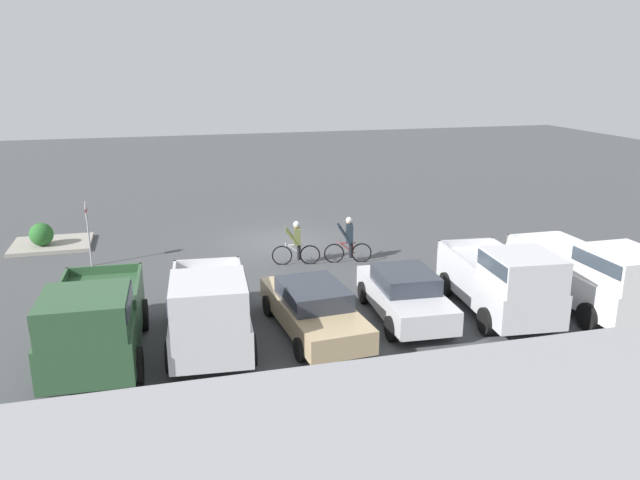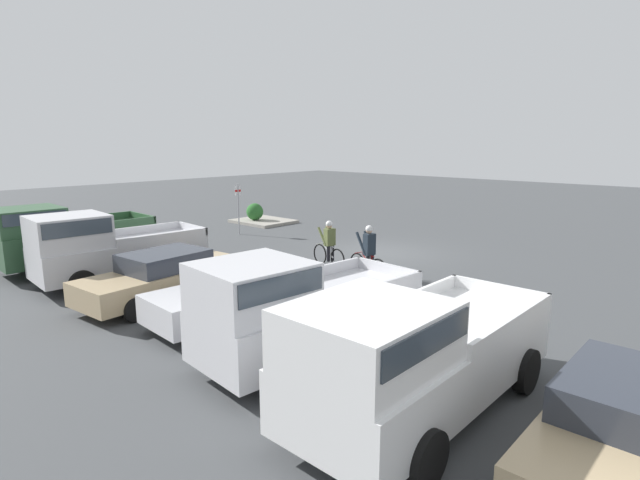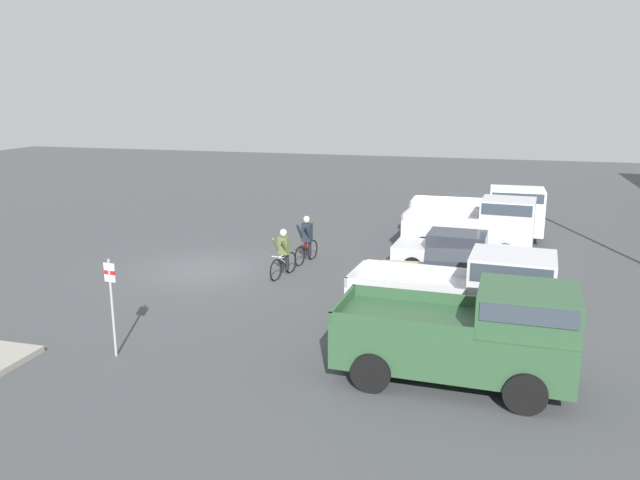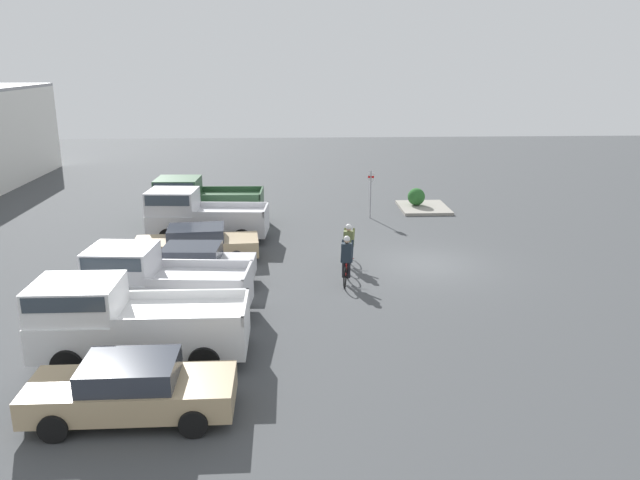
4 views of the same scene
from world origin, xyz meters
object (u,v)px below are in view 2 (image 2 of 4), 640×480
shrub (255,212)px  fire_lane_sign (238,204)px  pickup_truck_2 (105,247)px  cyclist_1 (368,252)px  sedan_0 (627,425)px  sedan_1 (236,292)px  pickup_truck_3 (64,236)px  cyclist_0 (329,244)px  sedan_2 (165,276)px  pickup_truck_0 (412,353)px  pickup_truck_1 (295,309)px

shrub → fire_lane_sign: bearing=127.0°
pickup_truck_2 → shrub: (5.61, -10.75, -0.54)m
cyclist_1 → fire_lane_sign: fire_lane_sign is taller
sedan_0 → sedan_1: sedan_1 is taller
cyclist_1 → fire_lane_sign: size_ratio=0.73×
pickup_truck_3 → cyclist_0: 9.14m
sedan_1 → pickup_truck_2: 5.69m
sedan_0 → cyclist_0: size_ratio=2.57×
sedan_2 → sedan_0: bearing=-179.3°
pickup_truck_3 → pickup_truck_2: bearing=-176.6°
cyclist_0 → fire_lane_sign: fire_lane_sign is taller
sedan_2 → cyclist_0: (-0.88, -5.89, 0.12)m
fire_lane_sign → pickup_truck_0: bearing=150.5°
pickup_truck_1 → sedan_1: pickup_truck_1 is taller
pickup_truck_3 → fire_lane_sign: bearing=-84.5°
pickup_truck_0 → pickup_truck_2: pickup_truck_2 is taller
pickup_truck_2 → cyclist_1: bearing=-133.2°
shrub → pickup_truck_1: bearing=142.3°
sedan_1 → pickup_truck_3: pickup_truck_3 is taller
cyclist_0 → cyclist_1: 1.93m
pickup_truck_1 → cyclist_1: 6.68m
pickup_truck_1 → pickup_truck_3: size_ratio=0.98×
sedan_1 → cyclist_0: bearing=-71.2°
sedan_0 → shrub: size_ratio=4.93×
pickup_truck_0 → sedan_1: pickup_truck_0 is taller
pickup_truck_1 → cyclist_1: (2.76, -6.07, -0.28)m
cyclist_0 → fire_lane_sign: size_ratio=0.73×
sedan_1 → pickup_truck_2: pickup_truck_2 is taller
pickup_truck_0 → pickup_truck_3: pickup_truck_3 is taller
fire_lane_sign → cyclist_1: bearing=167.6°
pickup_truck_0 → fire_lane_sign: 17.00m
pickup_truck_0 → cyclist_0: pickup_truck_0 is taller
pickup_truck_0 → shrub: (16.85, -11.08, -0.53)m
sedan_0 → fire_lane_sign: 19.16m
sedan_2 → sedan_1: bearing=-174.8°
cyclist_0 → shrub: 10.36m
sedan_0 → shrub: bearing=-27.6°
pickup_truck_0 → pickup_truck_1: 2.85m
sedan_1 → cyclist_1: size_ratio=2.49×
pickup_truck_1 → cyclist_0: 7.87m
pickup_truck_3 → sedan_0: bearing=-177.7°
cyclist_1 → pickup_truck_0: bearing=131.5°
sedan_2 → fire_lane_sign: bearing=-50.2°
pickup_truck_1 → sedan_2: (5.56, -0.42, -0.45)m
sedan_0 → pickup_truck_3: bearing=2.3°
pickup_truck_2 → cyclist_1: 8.24m
cyclist_0 → shrub: bearing=-25.7°
sedan_0 → pickup_truck_1: size_ratio=0.91×
pickup_truck_0 → fire_lane_sign: bearing=-29.5°
sedan_0 → shrub: sedan_0 is taller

